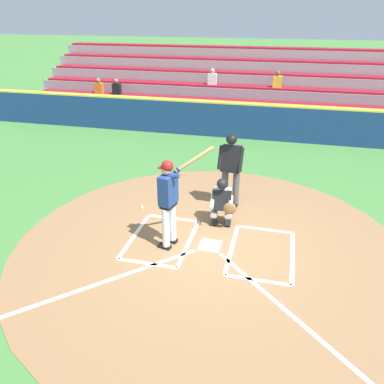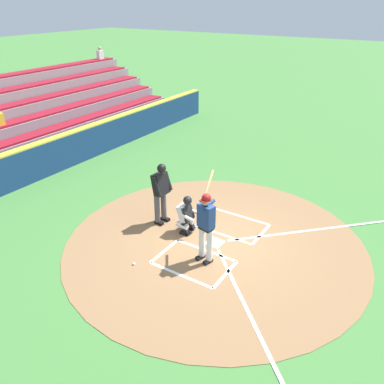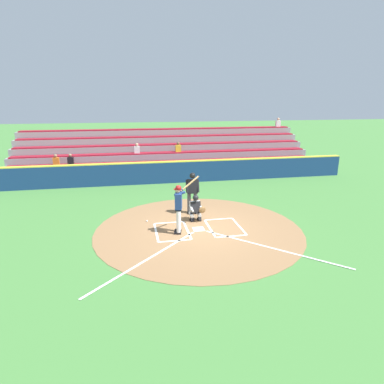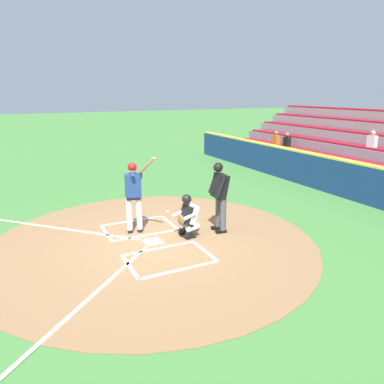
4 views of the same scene
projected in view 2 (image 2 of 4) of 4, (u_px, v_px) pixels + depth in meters
name	position (u px, v px, depth m)	size (l,w,h in m)	color
ground_plane	(214.00, 243.00, 10.62)	(120.00, 120.00, 0.00)	#427A38
dirt_circle	(214.00, 243.00, 10.62)	(8.00, 8.00, 0.01)	olive
home_plate_and_chalk	(244.00, 253.00, 10.19)	(7.93, 4.91, 0.01)	white
batter	(206.00, 222.00, 9.44)	(1.04, 0.55, 2.13)	white
catcher	(187.00, 213.00, 10.86)	(0.62, 0.61, 1.13)	black
plate_umpire	(161.00, 189.00, 11.11)	(0.60, 0.45, 1.86)	#4C4C51
baseball	(134.00, 264.00, 9.73)	(0.07, 0.07, 0.07)	white
backstop_wall	(31.00, 164.00, 13.95)	(22.00, 0.36, 1.31)	navy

